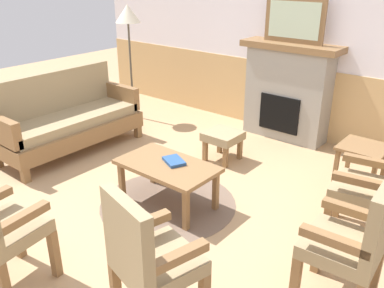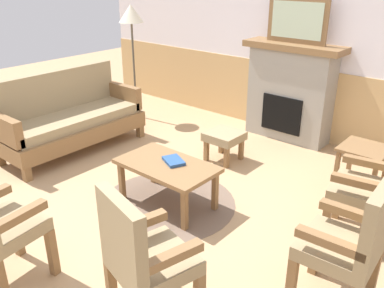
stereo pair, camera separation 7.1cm
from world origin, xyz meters
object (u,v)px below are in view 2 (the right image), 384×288
at_px(armchair_near_fireplace, 373,184).
at_px(armchair_front_center, 143,255).
at_px(coffee_table, 167,169).
at_px(armchair_by_window_left, 351,241).
at_px(book_on_table, 174,161).
at_px(side_table, 363,158).
at_px(framed_picture, 297,20).
at_px(floor_lamp_by_couch, 131,21).
at_px(couch, 71,120).
at_px(footstool, 224,138).
at_px(fireplace, 290,91).

height_order(armchair_near_fireplace, armchair_front_center, same).
bearing_deg(coffee_table, armchair_by_window_left, -5.96).
relative_size(coffee_table, book_on_table, 4.13).
bearing_deg(side_table, framed_picture, 144.36).
bearing_deg(framed_picture, side_table, -35.64).
bearing_deg(armchair_near_fireplace, armchair_by_window_left, -79.90).
bearing_deg(floor_lamp_by_couch, book_on_table, -34.23).
bearing_deg(coffee_table, armchair_front_center, -51.83).
xyz_separation_m(coffee_table, armchair_by_window_left, (1.84, -0.19, 0.15)).
distance_m(coffee_table, armchair_by_window_left, 1.85).
height_order(couch, footstool, couch).
xyz_separation_m(fireplace, side_table, (1.34, -0.96, -0.22)).
height_order(framed_picture, armchair_near_fireplace, framed_picture).
xyz_separation_m(couch, book_on_table, (1.88, -0.11, 0.06)).
height_order(framed_picture, side_table, framed_picture).
bearing_deg(framed_picture, couch, -131.48).
relative_size(coffee_table, armchair_by_window_left, 0.98).
height_order(book_on_table, armchair_front_center, armchair_front_center).
relative_size(fireplace, couch, 0.72).
xyz_separation_m(footstool, floor_lamp_by_couch, (-1.99, 0.39, 1.17)).
bearing_deg(couch, coffee_table, -5.54).
xyz_separation_m(coffee_table, floor_lamp_by_couch, (-2.17, 1.56, 1.06)).
distance_m(footstool, armchair_front_center, 2.59).
height_order(coffee_table, armchair_by_window_left, armchair_by_window_left).
relative_size(footstool, armchair_by_window_left, 0.41).
distance_m(book_on_table, armchair_front_center, 1.51).
relative_size(armchair_by_window_left, floor_lamp_by_couch, 0.58).
xyz_separation_m(fireplace, armchair_front_center, (0.87, -3.48, -0.11)).
bearing_deg(framed_picture, armchair_by_window_left, -54.46).
bearing_deg(armchair_near_fireplace, coffee_table, -157.80).
bearing_deg(book_on_table, armchair_by_window_left, -8.10).
bearing_deg(footstool, couch, -149.33).
bearing_deg(fireplace, couch, -131.48).
height_order(armchair_by_window_left, floor_lamp_by_couch, floor_lamp_by_couch).
height_order(fireplace, armchair_front_center, fireplace).
height_order(framed_picture, armchair_by_window_left, framed_picture).
distance_m(framed_picture, floor_lamp_by_couch, 2.34).
relative_size(footstool, armchair_near_fireplace, 0.41).
height_order(coffee_table, side_table, side_table).
height_order(book_on_table, side_table, side_table).
relative_size(fireplace, side_table, 2.36).
bearing_deg(floor_lamp_by_couch, armchair_front_center, -41.47).
relative_size(framed_picture, floor_lamp_by_couch, 0.48).
relative_size(footstool, armchair_front_center, 0.41).
bearing_deg(footstool, armchair_front_center, -64.94).
relative_size(armchair_by_window_left, side_table, 1.78).
bearing_deg(framed_picture, footstool, -100.84).
xyz_separation_m(book_on_table, armchair_front_center, (0.88, -1.23, 0.08)).
bearing_deg(footstool, side_table, 7.03).
xyz_separation_m(footstool, side_table, (1.56, 0.19, 0.15)).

